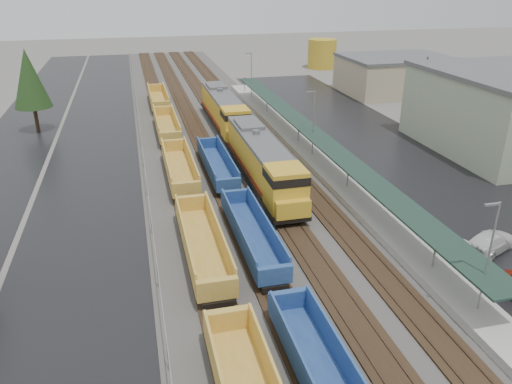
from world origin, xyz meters
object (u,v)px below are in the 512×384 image
at_px(locomotive_trail, 224,111).
at_px(parked_car_east_c, 490,242).
at_px(locomotive_lead, 263,162).
at_px(storage_tank, 322,54).
at_px(well_string_yellow, 202,244).
at_px(well_string_blue, 326,382).

xyz_separation_m(locomotive_trail, parked_car_east_c, (13.70, -37.83, -1.80)).
distance_m(locomotive_lead, locomotive_trail, 21.00).
height_order(locomotive_lead, storage_tank, storage_tank).
bearing_deg(storage_tank, well_string_yellow, -116.84).
bearing_deg(locomotive_lead, well_string_blue, -98.25).
height_order(locomotive_lead, locomotive_trail, same).
height_order(well_string_blue, parked_car_east_c, well_string_blue).
xyz_separation_m(locomotive_lead, locomotive_trail, (0.00, 21.00, 0.00)).
bearing_deg(well_string_yellow, locomotive_lead, 57.38).
bearing_deg(well_string_yellow, well_string_blue, -75.15).
distance_m(locomotive_trail, parked_car_east_c, 40.27).
bearing_deg(locomotive_lead, well_string_yellow, -122.62).
xyz_separation_m(well_string_yellow, parked_car_east_c, (21.70, -4.32, -0.41)).
bearing_deg(storage_tank, locomotive_lead, -115.63).
height_order(locomotive_trail, parked_car_east_c, locomotive_trail).
height_order(well_string_blue, storage_tank, storage_tank).
height_order(locomotive_trail, well_string_blue, locomotive_trail).
height_order(locomotive_lead, well_string_yellow, locomotive_lead).
relative_size(well_string_blue, parked_car_east_c, 14.44).
distance_m(well_string_blue, storage_tank, 97.69).
distance_m(well_string_yellow, parked_car_east_c, 22.13).
xyz_separation_m(well_string_blue, storage_tank, (34.59, 91.34, 2.08)).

